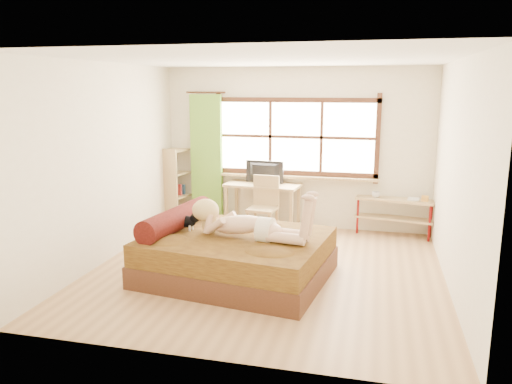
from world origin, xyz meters
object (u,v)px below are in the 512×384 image
(woman, at_px, (247,212))
(kitten, at_px, (185,220))
(pipe_shelf, at_px, (395,208))
(bookshelf, at_px, (178,184))
(bed, at_px, (233,254))
(desk, at_px, (263,190))
(chair, at_px, (264,203))

(woman, bearing_deg, kitten, 178.36)
(pipe_shelf, bearing_deg, bookshelf, -170.97)
(bed, distance_m, desk, 2.27)
(kitten, bearing_deg, woman, -1.64)
(bed, height_order, pipe_shelf, bed)
(chair, xyz_separation_m, bookshelf, (-1.69, 0.51, 0.13))
(kitten, xyz_separation_m, chair, (0.65, 1.78, -0.14))
(bookshelf, bearing_deg, kitten, -53.08)
(woman, relative_size, desk, 1.19)
(pipe_shelf, xyz_separation_m, bookshelf, (-3.75, 0.03, 0.22))
(desk, relative_size, chair, 1.33)
(bed, xyz_separation_m, pipe_shelf, (2.04, 2.36, 0.15))
(pipe_shelf, relative_size, bookshelf, 0.95)
(kitten, bearing_deg, chair, 78.22)
(bed, distance_m, woman, 0.62)
(chair, height_order, pipe_shelf, chair)
(chair, bearing_deg, pipe_shelf, 19.34)
(desk, height_order, bookshelf, bookshelf)
(bookshelf, bearing_deg, desk, 7.09)
(kitten, bearing_deg, desk, 84.10)
(kitten, bearing_deg, bed, 0.25)
(woman, xyz_separation_m, bookshelf, (-1.91, 2.45, -0.21))
(bed, xyz_separation_m, desk, (-0.13, 2.24, 0.37))
(pipe_shelf, distance_m, bookshelf, 3.75)
(bed, relative_size, desk, 1.87)
(desk, distance_m, pipe_shelf, 2.18)
(chair, distance_m, pipe_shelf, 2.12)
(bed, bearing_deg, desk, 101.44)
(pipe_shelf, bearing_deg, woman, -117.75)
(desk, xyz_separation_m, bookshelf, (-1.58, 0.15, -0.00))
(kitten, bearing_deg, pipe_shelf, 48.05)
(kitten, relative_size, pipe_shelf, 0.26)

